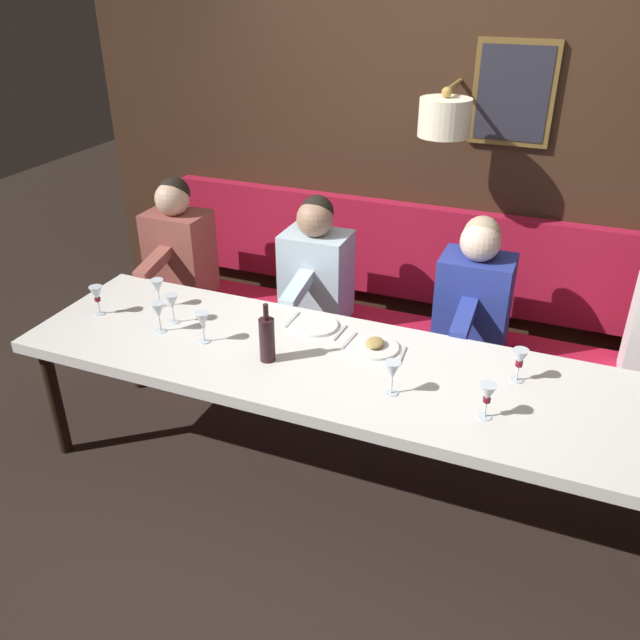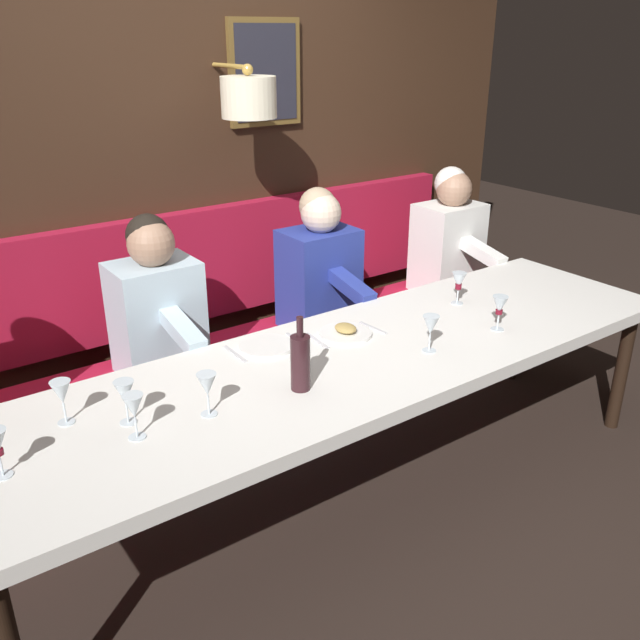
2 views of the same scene
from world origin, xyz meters
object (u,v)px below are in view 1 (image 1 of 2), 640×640
(wine_glass_4, at_px, (488,394))
(wine_bottle, at_px, (267,339))
(diner_middle, at_px, (316,264))
(diner_near, at_px, (475,290))
(wine_glass_1, at_px, (520,359))
(wine_glass_0, at_px, (203,321))
(wine_glass_5, at_px, (158,287))
(wine_glass_7, at_px, (158,311))
(diner_far, at_px, (178,241))
(dining_table, at_px, (346,373))
(wine_glass_6, at_px, (393,371))
(wine_glass_3, at_px, (97,295))
(wine_glass_2, at_px, (172,303))

(wine_glass_4, distance_m, wine_bottle, 1.05)
(diner_middle, relative_size, wine_glass_4, 4.82)
(diner_near, xyz_separation_m, wine_glass_1, (-0.73, -0.33, 0.04))
(wine_glass_0, relative_size, wine_glass_5, 1.00)
(wine_glass_7, relative_size, wine_bottle, 0.55)
(wine_glass_4, relative_size, wine_bottle, 0.55)
(diner_far, xyz_separation_m, wine_glass_1, (-0.73, -2.28, 0.04))
(dining_table, height_order, wine_bottle, wine_bottle)
(dining_table, height_order, wine_glass_6, wine_glass_6)
(wine_glass_3, distance_m, wine_glass_5, 0.32)
(wine_glass_6, bearing_deg, wine_glass_2, 80.98)
(dining_table, bearing_deg, wine_glass_5, 81.74)
(diner_middle, bearing_deg, wine_glass_6, -142.72)
(wine_glass_4, bearing_deg, diner_near, 12.92)
(diner_near, relative_size, wine_glass_3, 4.82)
(wine_glass_4, relative_size, wine_glass_5, 1.00)
(diner_far, xyz_separation_m, wine_glass_0, (-0.96, -0.77, 0.04))
(dining_table, xyz_separation_m, diner_far, (0.88, 1.50, 0.13))
(diner_near, bearing_deg, wine_glass_1, -155.43)
(wine_glass_3, xyz_separation_m, wine_glass_4, (-0.15, -2.11, -0.00))
(diner_far, bearing_deg, diner_middle, -90.00)
(diner_near, xyz_separation_m, wine_glass_7, (-0.95, 1.45, 0.04))
(dining_table, distance_m, diner_far, 1.75)
(wine_glass_1, bearing_deg, wine_glass_0, 98.71)
(wine_glass_0, relative_size, wine_glass_2, 1.00)
(wine_glass_1, relative_size, wine_glass_7, 1.00)
(diner_near, height_order, wine_glass_6, diner_near)
(diner_near, relative_size, wine_glass_5, 4.82)
(wine_glass_3, bearing_deg, wine_glass_7, -95.18)
(wine_glass_4, relative_size, wine_glass_6, 1.00)
(dining_table, height_order, wine_glass_3, wine_glass_3)
(dining_table, distance_m, diner_near, 1.00)
(diner_near, distance_m, wine_glass_6, 1.06)
(diner_far, bearing_deg, wine_glass_1, -107.64)
(diner_middle, distance_m, wine_glass_4, 1.61)
(diner_middle, height_order, wine_glass_0, diner_middle)
(wine_glass_3, height_order, wine_bottle, wine_bottle)
(wine_glass_0, height_order, wine_glass_4, same)
(wine_glass_0, bearing_deg, diner_far, 38.72)
(diner_near, distance_m, wine_bottle, 1.28)
(diner_middle, xyz_separation_m, wine_glass_3, (-0.91, 0.90, 0.04))
(wine_glass_1, xyz_separation_m, wine_glass_2, (-0.12, 1.77, 0.00))
(wine_glass_3, distance_m, wine_glass_6, 1.70)
(dining_table, bearing_deg, wine_glass_3, 91.15)
(wine_glass_2, xyz_separation_m, wine_bottle, (-0.15, -0.63, -0.00))
(diner_far, distance_m, wine_glass_1, 2.39)
(diner_middle, relative_size, wine_glass_3, 4.82)
(wine_glass_4, relative_size, wine_glass_7, 1.00)
(wine_glass_1, bearing_deg, dining_table, 101.40)
(wine_glass_3, bearing_deg, dining_table, -88.85)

